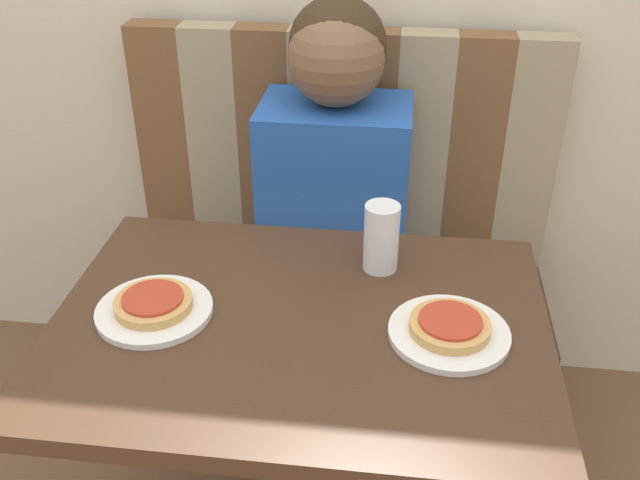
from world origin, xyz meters
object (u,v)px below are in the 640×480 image
Objects in this scene: person at (335,156)px; drinking_cup at (381,237)px; plate_left at (154,310)px; plate_right at (449,333)px; pizza_left at (153,302)px; pizza_right at (450,325)px.

person is 0.41m from drinking_cup.
plate_left is 0.51m from plate_right.
pizza_left is 1.00× the size of pizza_right.
pizza_right is at bearing 0.00° from plate_left.
pizza_right reaches higher than plate_left.
pizza_right reaches higher than plate_right.
drinking_cup reaches higher than pizza_left.
person is 0.64m from pizza_left.
drinking_cup is at bearing 122.95° from plate_right.
pizza_left is at bearing 90.00° from plate_left.
pizza_left is 0.43m from drinking_cup.
plate_left is 1.51× the size of drinking_cup.
drinking_cup is at bearing 122.95° from pizza_right.
drinking_cup is at bearing 26.78° from pizza_left.
pizza_left is 0.51m from pizza_right.
pizza_left is (0.00, 0.00, 0.02)m from plate_left.
plate_left is at bearing -153.22° from drinking_cup.
person reaches higher than pizza_left.
pizza_left is at bearing 180.00° from plate_right.
plate_left is at bearing -113.32° from person.
pizza_right is at bearing 90.00° from plate_right.
person is 5.44× the size of pizza_right.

